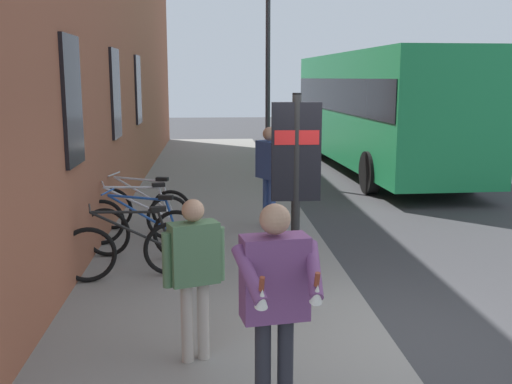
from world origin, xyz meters
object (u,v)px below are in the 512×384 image
at_px(bicycle_under_window, 142,232).
at_px(pedestrian_near_bus, 194,264).
at_px(bicycle_far_end, 136,218).
at_px(bicycle_beside_lamp, 142,208).
at_px(transit_info_sign, 296,165).
at_px(street_lamp, 268,62).
at_px(tourist_with_hotdogs, 275,292).
at_px(bicycle_end_of_row, 131,249).
at_px(city_bus, 377,105).
at_px(pedestrian_crossing_street, 269,166).

bearing_deg(bicycle_under_window, pedestrian_near_bus, -165.72).
height_order(bicycle_under_window, bicycle_far_end, same).
xyz_separation_m(bicycle_beside_lamp, transit_info_sign, (-3.48, -2.12, 1.21)).
height_order(bicycle_under_window, street_lamp, street_lamp).
height_order(bicycle_under_window, tourist_with_hotdogs, tourist_with_hotdogs).
height_order(bicycle_beside_lamp, tourist_with_hotdogs, tourist_with_hotdogs).
bearing_deg(bicycle_end_of_row, bicycle_under_window, -2.72).
bearing_deg(bicycle_under_window, bicycle_end_of_row, 177.28).
relative_size(pedestrian_near_bus, tourist_with_hotdogs, 0.90).
distance_m(city_bus, pedestrian_near_bus, 12.90).
relative_size(bicycle_beside_lamp, tourist_with_hotdogs, 1.02).
bearing_deg(bicycle_far_end, bicycle_under_window, -168.03).
height_order(pedestrian_crossing_street, street_lamp, street_lamp).
xyz_separation_m(bicycle_beside_lamp, pedestrian_crossing_street, (0.12, -2.17, 0.67)).
bearing_deg(city_bus, tourist_with_hotdogs, 161.54).
relative_size(bicycle_under_window, city_bus, 0.17).
height_order(pedestrian_near_bus, tourist_with_hotdogs, tourist_with_hotdogs).
xyz_separation_m(bicycle_under_window, pedestrian_crossing_street, (1.72, -2.00, 0.67)).
relative_size(bicycle_far_end, street_lamp, 0.35).
distance_m(bicycle_end_of_row, pedestrian_crossing_street, 3.40).
relative_size(city_bus, tourist_with_hotdogs, 6.27).
bearing_deg(pedestrian_crossing_street, city_bus, -28.78).
height_order(city_bus, street_lamp, street_lamp).
bearing_deg(bicycle_far_end, city_bus, -37.66).
bearing_deg(bicycle_far_end, tourist_with_hotdogs, -162.68).
bearing_deg(transit_info_sign, city_bus, -20.08).
bearing_deg(bicycle_under_window, pedestrian_crossing_street, -49.39).
relative_size(bicycle_under_window, bicycle_far_end, 1.01).
bearing_deg(bicycle_under_window, bicycle_far_end, 11.97).
distance_m(bicycle_under_window, tourist_with_hotdogs, 4.66).
bearing_deg(pedestrian_near_bus, bicycle_far_end, 13.80).
distance_m(bicycle_far_end, city_bus, 9.87).
xyz_separation_m(bicycle_end_of_row, bicycle_far_end, (1.78, 0.14, 0.00)).
height_order(pedestrian_crossing_street, pedestrian_near_bus, pedestrian_crossing_street).
bearing_deg(pedestrian_near_bus, bicycle_beside_lamp, 11.62).
bearing_deg(bicycle_beside_lamp, tourist_with_hotdogs, -164.83).
distance_m(bicycle_beside_lamp, pedestrian_crossing_street, 2.28).
xyz_separation_m(transit_info_sign, city_bus, (10.49, -3.83, 0.20)).
bearing_deg(street_lamp, city_bus, -65.25).
height_order(bicycle_far_end, street_lamp, street_lamp).
bearing_deg(pedestrian_near_bus, tourist_with_hotdogs, -150.56).
height_order(pedestrian_near_bus, street_lamp, street_lamp).
distance_m(bicycle_under_window, city_bus, 10.46).
xyz_separation_m(bicycle_beside_lamp, street_lamp, (5.48, -2.65, 2.56)).
distance_m(bicycle_far_end, bicycle_beside_lamp, 0.73).
distance_m(bicycle_far_end, pedestrian_near_bus, 4.31).
bearing_deg(pedestrian_near_bus, bicycle_under_window, 14.28).
bearing_deg(bicycle_end_of_row, bicycle_beside_lamp, 2.82).
xyz_separation_m(bicycle_end_of_row, tourist_with_hotdogs, (-3.46, -1.50, 0.65)).
height_order(bicycle_end_of_row, bicycle_beside_lamp, same).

